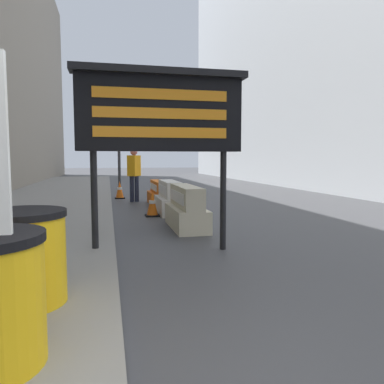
{
  "coord_description": "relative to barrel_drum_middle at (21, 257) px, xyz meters",
  "views": [
    {
      "loc": [
        -0.09,
        -1.7,
        1.46
      ],
      "look_at": [
        1.74,
        6.44,
        0.72
      ],
      "focal_mm": 35.0,
      "sensor_mm": 36.0,
      "label": 1
    }
  ],
  "objects": [
    {
      "name": "message_board",
      "position": [
        1.59,
        2.06,
        1.59
      ],
      "size": [
        2.62,
        0.36,
        2.79
      ],
      "color": "black",
      "rests_on": "ground_plane"
    },
    {
      "name": "traffic_light_near_curb",
      "position": [
        1.27,
        12.65,
        2.55
      ],
      "size": [
        0.28,
        0.44,
        4.3
      ],
      "color": "#2D2D30",
      "rests_on": "ground_plane"
    },
    {
      "name": "traffic_cone_near",
      "position": [
        1.88,
        5.8,
        -0.25
      ],
      "size": [
        0.36,
        0.36,
        0.64
      ],
      "color": "black",
      "rests_on": "ground_plane"
    },
    {
      "name": "jersey_barrier_orange_near",
      "position": [
        2.39,
        8.19,
        -0.22
      ],
      "size": [
        0.62,
        1.94,
        0.76
      ],
      "color": "orange",
      "rests_on": "ground_plane"
    },
    {
      "name": "jersey_barrier_cream",
      "position": [
        2.39,
        4.0,
        -0.16
      ],
      "size": [
        0.65,
        1.77,
        0.89
      ],
      "color": "beige",
      "rests_on": "ground_plane"
    },
    {
      "name": "traffic_cone_mid",
      "position": [
        1.2,
        10.32,
        -0.24
      ],
      "size": [
        0.36,
        0.36,
        0.65
      ],
      "color": "black",
      "rests_on": "ground_plane"
    },
    {
      "name": "barrel_drum_middle",
      "position": [
        0.0,
        0.0,
        0.0
      ],
      "size": [
        0.83,
        0.83,
        0.87
      ],
      "color": "yellow",
      "rests_on": "sidewalk_left"
    },
    {
      "name": "pedestrian_worker",
      "position": [
        1.66,
        9.18,
        0.52
      ],
      "size": [
        0.49,
        0.56,
        1.82
      ],
      "rotation": [
        0.0,
        0.0,
        1.05
      ],
      "color": "#23283D",
      "rests_on": "ground_plane"
    },
    {
      "name": "jersey_barrier_white",
      "position": [
        2.39,
        6.19,
        -0.17
      ],
      "size": [
        0.64,
        1.6,
        0.87
      ],
      "color": "silver",
      "rests_on": "ground_plane"
    }
  ]
}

